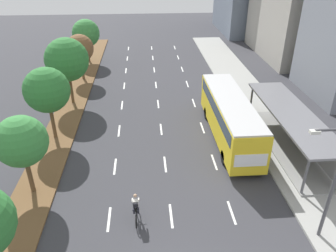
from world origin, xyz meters
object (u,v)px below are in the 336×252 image
object	(u,v)px
bus_shelter	(293,126)
streetlight	(332,178)
bus	(230,114)
median_tree_fourth	(67,60)
median_tree_third	(47,90)
cyclist	(136,209)
median_tree_second	(21,142)
median_tree_fifth	(80,48)
median_tree_farthest	(86,33)

from	to	relation	value
bus_shelter	streetlight	size ratio (longest dim) A/B	1.80
bus	median_tree_fourth	world-z (taller)	median_tree_fourth
median_tree_fourth	streetlight	size ratio (longest dim) A/B	0.96
median_tree_third	bus_shelter	bearing A→B (deg)	-8.83
cyclist	bus_shelter	bearing A→B (deg)	29.87
median_tree_second	bus	bearing A→B (deg)	22.48
median_tree_third	median_tree_fourth	world-z (taller)	median_tree_fourth
cyclist	median_tree_third	distance (m)	11.90
median_tree_fourth	median_tree_fifth	bearing A→B (deg)	89.79
bus_shelter	median_tree_farthest	bearing A→B (deg)	128.67
bus_shelter	median_tree_third	bearing A→B (deg)	171.17
median_tree_fourth	streetlight	world-z (taller)	streetlight
median_tree_third	streetlight	size ratio (longest dim) A/B	0.88
bus_shelter	median_tree_fourth	bearing A→B (deg)	152.22
median_tree_third	median_tree_fifth	xyz separation A→B (m)	(0.25, 13.14, -0.48)
bus_shelter	median_tree_third	xyz separation A→B (m)	(-18.00, 2.80, 2.25)
bus_shelter	bus	size ratio (longest dim) A/B	1.03
median_tree_farthest	streetlight	size ratio (longest dim) A/B	0.83
median_tree_fourth	streetlight	distance (m)	23.81
median_tree_third	median_tree_farthest	size ratio (longest dim) A/B	1.06
median_tree_farthest	streetlight	bearing A→B (deg)	-62.90
bus_shelter	median_tree_fourth	world-z (taller)	median_tree_fourth
bus_shelter	bus	xyz separation A→B (m)	(-4.28, 1.86, 0.20)
cyclist	median_tree_fourth	xyz separation A→B (m)	(-6.29, 15.96, 3.59)
bus	median_tree_third	xyz separation A→B (m)	(-13.72, 0.93, 2.05)
streetlight	cyclist	bearing A→B (deg)	168.16
bus_shelter	bus	distance (m)	4.67
bus_shelter	median_tree_fifth	world-z (taller)	median_tree_fifth
bus	median_tree_second	bearing A→B (deg)	-157.52
median_tree_third	median_tree_fifth	distance (m)	13.15
bus_shelter	median_tree_second	bearing A→B (deg)	-168.09
streetlight	median_tree_fourth	bearing A→B (deg)	131.14
median_tree_second	median_tree_fifth	size ratio (longest dim) A/B	1.01
bus_shelter	median_tree_farthest	size ratio (longest dim) A/B	2.16
median_tree_second	median_tree_third	world-z (taller)	median_tree_third
bus	streetlight	distance (m)	10.80
median_tree_fourth	median_tree_fifth	xyz separation A→B (m)	(0.02, 6.57, -0.75)
bus_shelter	median_tree_fifth	size ratio (longest dim) A/B	2.32
median_tree_second	streetlight	world-z (taller)	streetlight
bus_shelter	median_tree_fifth	xyz separation A→B (m)	(-17.75, 15.94, 1.77)
median_tree_farthest	streetlight	xyz separation A→B (m)	(15.90, -31.07, 0.12)
bus	median_tree_third	distance (m)	13.91
bus	cyclist	bearing A→B (deg)	-130.44
median_tree_fourth	median_tree_fifth	world-z (taller)	median_tree_fourth
median_tree_third	median_tree_fourth	xyz separation A→B (m)	(0.23, 6.57, 0.26)
median_tree_third	median_tree_fourth	bearing A→B (deg)	88.02
bus	cyclist	world-z (taller)	bus
bus	median_tree_second	world-z (taller)	median_tree_second
streetlight	median_tree_farthest	bearing A→B (deg)	117.10
median_tree_second	median_tree_farthest	distance (m)	26.28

